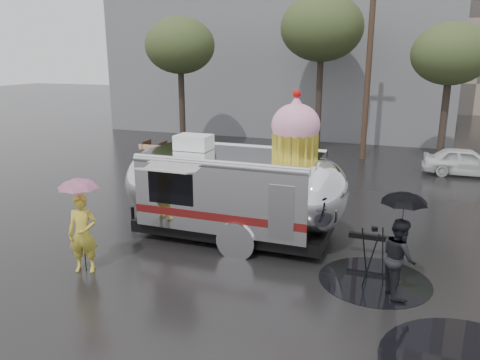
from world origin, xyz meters
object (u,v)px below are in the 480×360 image
at_px(person_right, 399,258).
at_px(tripod, 373,251).
at_px(person_left, 83,233).
at_px(airstream_trailer, 237,187).

height_order(person_right, tripod, person_right).
height_order(person_left, tripod, person_left).
bearing_deg(person_right, tripod, 36.35).
distance_m(person_left, tripod, 6.76).
height_order(person_left, person_right, person_left).
bearing_deg(person_left, person_right, -8.82).
bearing_deg(person_right, person_left, 77.60).
distance_m(person_left, person_right, 7.23).
bearing_deg(airstream_trailer, person_left, -129.97).
bearing_deg(airstream_trailer, tripod, -21.58).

